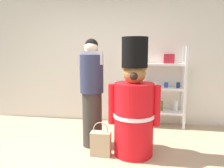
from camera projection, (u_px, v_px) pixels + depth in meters
back_wall at (109, 59)px, 4.56m from camera, size 6.40×0.12×2.60m
merchandise_shelf at (155, 86)px, 4.28m from camera, size 1.16×0.35×1.56m
teddy_bear_guard at (134, 107)px, 3.08m from camera, size 0.73×0.58×1.66m
person_shopper at (92, 92)px, 3.35m from camera, size 0.37×0.35×1.66m
shopping_bag at (101, 143)px, 3.10m from camera, size 0.28×0.14×0.49m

